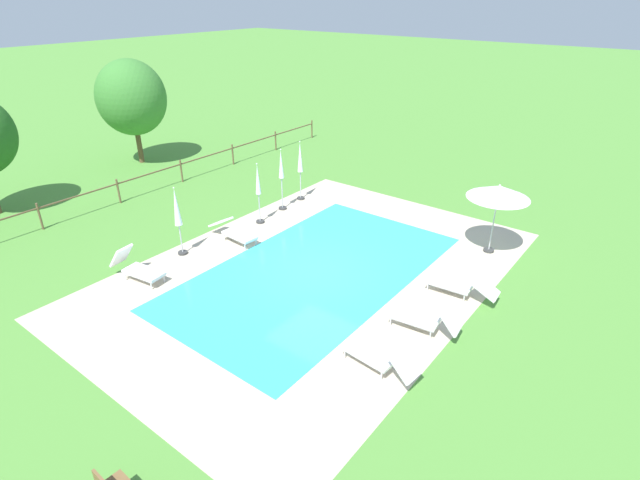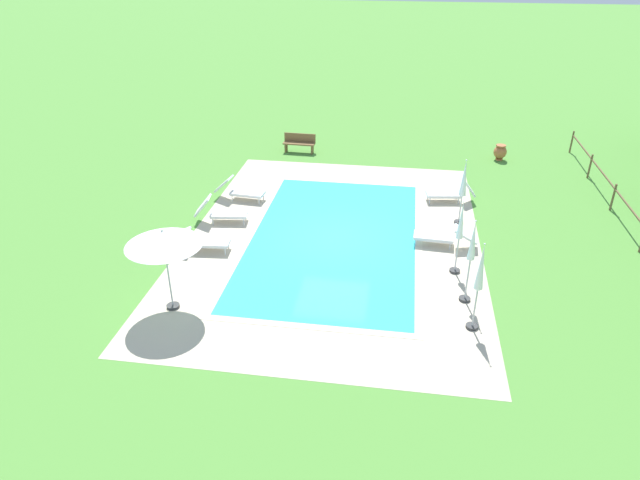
{
  "view_description": "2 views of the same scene",
  "coord_description": "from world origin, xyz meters",
  "px_view_note": "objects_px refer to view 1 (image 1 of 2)",
  "views": [
    {
      "loc": [
        -10.66,
        -8.41,
        8.02
      ],
      "look_at": [
        0.9,
        0.5,
        0.6
      ],
      "focal_mm": 27.73,
      "sensor_mm": 36.0,
      "label": 1
    },
    {
      "loc": [
        16.9,
        2.09,
        9.1
      ],
      "look_at": [
        1.44,
        -0.25,
        0.68
      ],
      "focal_mm": 31.82,
      "sensor_mm": 36.0,
      "label": 2
    }
  ],
  "objects_px": {
    "patio_umbrella_closed_row_west": "(281,171)",
    "patio_umbrella_closed_row_centre": "(258,187)",
    "sun_lounger_north_end": "(379,356)",
    "sun_lounger_north_near_steps": "(459,285)",
    "sun_lounger_north_far": "(234,231)",
    "patio_umbrella_open_foreground": "(499,192)",
    "tree_west_mid": "(131,98)",
    "patio_umbrella_closed_row_mid_east": "(300,162)",
    "sun_lounger_south_near_corner": "(137,268)",
    "patio_umbrella_closed_row_mid_west": "(177,212)",
    "sun_lounger_north_mid": "(424,318)"
  },
  "relations": [
    {
      "from": "sun_lounger_north_far",
      "to": "patio_umbrella_closed_row_west",
      "type": "bearing_deg",
      "value": 9.2
    },
    {
      "from": "patio_umbrella_closed_row_mid_west",
      "to": "patio_umbrella_closed_row_centre",
      "type": "bearing_deg",
      "value": -5.5
    },
    {
      "from": "sun_lounger_south_near_corner",
      "to": "tree_west_mid",
      "type": "relative_size",
      "value": 0.37
    },
    {
      "from": "sun_lounger_north_near_steps",
      "to": "patio_umbrella_closed_row_mid_west",
      "type": "xyz_separation_m",
      "value": [
        -3.3,
        8.46,
        1.2
      ]
    },
    {
      "from": "patio_umbrella_closed_row_mid_west",
      "to": "patio_umbrella_closed_row_centre",
      "type": "relative_size",
      "value": 1.01
    },
    {
      "from": "patio_umbrella_open_foreground",
      "to": "patio_umbrella_closed_row_west",
      "type": "height_order",
      "value": "patio_umbrella_closed_row_west"
    },
    {
      "from": "patio_umbrella_closed_row_mid_east",
      "to": "patio_umbrella_closed_row_west",
      "type": "bearing_deg",
      "value": -175.73
    },
    {
      "from": "patio_umbrella_open_foreground",
      "to": "tree_west_mid",
      "type": "distance_m",
      "value": 18.0
    },
    {
      "from": "patio_umbrella_open_foreground",
      "to": "tree_west_mid",
      "type": "xyz_separation_m",
      "value": [
        -1.42,
        17.91,
        1.11
      ]
    },
    {
      "from": "patio_umbrella_closed_row_centre",
      "to": "tree_west_mid",
      "type": "xyz_separation_m",
      "value": [
        1.67,
        10.07,
        1.81
      ]
    },
    {
      "from": "sun_lounger_north_end",
      "to": "sun_lounger_north_mid",
      "type": "bearing_deg",
      "value": -4.11
    },
    {
      "from": "sun_lounger_north_near_steps",
      "to": "sun_lounger_north_end",
      "type": "xyz_separation_m",
      "value": [
        -4.13,
        0.19,
        0.03
      ]
    },
    {
      "from": "sun_lounger_north_end",
      "to": "patio_umbrella_open_foreground",
      "type": "distance_m",
      "value": 7.58
    },
    {
      "from": "sun_lounger_north_end",
      "to": "sun_lounger_north_near_steps",
      "type": "bearing_deg",
      "value": -2.61
    },
    {
      "from": "patio_umbrella_closed_row_centre",
      "to": "tree_west_mid",
      "type": "relative_size",
      "value": 0.47
    },
    {
      "from": "sun_lounger_north_near_steps",
      "to": "patio_umbrella_open_foreground",
      "type": "xyz_separation_m",
      "value": [
        3.23,
        0.3,
        1.81
      ]
    },
    {
      "from": "sun_lounger_north_near_steps",
      "to": "patio_umbrella_closed_row_mid_east",
      "type": "relative_size",
      "value": 0.83
    },
    {
      "from": "patio_umbrella_open_foreground",
      "to": "tree_west_mid",
      "type": "bearing_deg",
      "value": 94.54
    },
    {
      "from": "sun_lounger_north_near_steps",
      "to": "patio_umbrella_closed_row_centre",
      "type": "relative_size",
      "value": 0.88
    },
    {
      "from": "sun_lounger_north_near_steps",
      "to": "sun_lounger_north_far",
      "type": "xyz_separation_m",
      "value": [
        -1.52,
        7.81,
        -0.0
      ]
    },
    {
      "from": "patio_umbrella_open_foreground",
      "to": "patio_umbrella_closed_row_west",
      "type": "relative_size",
      "value": 0.96
    },
    {
      "from": "patio_umbrella_open_foreground",
      "to": "patio_umbrella_closed_row_mid_west",
      "type": "relative_size",
      "value": 1.01
    },
    {
      "from": "patio_umbrella_closed_row_west",
      "to": "patio_umbrella_closed_row_centre",
      "type": "distance_m",
      "value": 1.53
    },
    {
      "from": "patio_umbrella_open_foreground",
      "to": "sun_lounger_north_near_steps",
      "type": "bearing_deg",
      "value": -174.72
    },
    {
      "from": "sun_lounger_north_far",
      "to": "patio_umbrella_closed_row_mid_east",
      "type": "bearing_deg",
      "value": 7.79
    },
    {
      "from": "patio_umbrella_open_foreground",
      "to": "tree_west_mid",
      "type": "height_order",
      "value": "tree_west_mid"
    },
    {
      "from": "sun_lounger_north_far",
      "to": "sun_lounger_south_near_corner",
      "type": "distance_m",
      "value": 3.68
    },
    {
      "from": "sun_lounger_north_far",
      "to": "sun_lounger_north_near_steps",
      "type": "bearing_deg",
      "value": -79.01
    },
    {
      "from": "sun_lounger_north_far",
      "to": "tree_west_mid",
      "type": "height_order",
      "value": "tree_west_mid"
    },
    {
      "from": "sun_lounger_north_end",
      "to": "patio_umbrella_closed_row_west",
      "type": "height_order",
      "value": "patio_umbrella_closed_row_west"
    },
    {
      "from": "sun_lounger_north_far",
      "to": "sun_lounger_north_end",
      "type": "bearing_deg",
      "value": -108.95
    },
    {
      "from": "patio_umbrella_open_foreground",
      "to": "patio_umbrella_closed_row_west",
      "type": "bearing_deg",
      "value": 101.09
    },
    {
      "from": "sun_lounger_south_near_corner",
      "to": "patio_umbrella_closed_row_mid_west",
      "type": "distance_m",
      "value": 2.21
    },
    {
      "from": "patio_umbrella_closed_row_mid_east",
      "to": "sun_lounger_north_near_steps",
      "type": "bearing_deg",
      "value": -109.22
    },
    {
      "from": "sun_lounger_north_mid",
      "to": "patio_umbrella_open_foreground",
      "type": "xyz_separation_m",
      "value": [
        5.36,
        0.25,
        1.78
      ]
    },
    {
      "from": "sun_lounger_south_near_corner",
      "to": "tree_west_mid",
      "type": "height_order",
      "value": "tree_west_mid"
    },
    {
      "from": "sun_lounger_north_mid",
      "to": "sun_lounger_north_end",
      "type": "bearing_deg",
      "value": 175.89
    },
    {
      "from": "patio_umbrella_closed_row_west",
      "to": "patio_umbrella_closed_row_mid_west",
      "type": "bearing_deg",
      "value": 178.37
    },
    {
      "from": "tree_west_mid",
      "to": "patio_umbrella_open_foreground",
      "type": "bearing_deg",
      "value": -85.46
    },
    {
      "from": "sun_lounger_north_mid",
      "to": "sun_lounger_north_far",
      "type": "bearing_deg",
      "value": 85.44
    },
    {
      "from": "tree_west_mid",
      "to": "sun_lounger_north_near_steps",
      "type": "bearing_deg",
      "value": -95.67
    },
    {
      "from": "sun_lounger_north_far",
      "to": "patio_umbrella_closed_row_mid_west",
      "type": "height_order",
      "value": "patio_umbrella_closed_row_mid_west"
    },
    {
      "from": "sun_lounger_north_mid",
      "to": "tree_west_mid",
      "type": "bearing_deg",
      "value": 77.75
    },
    {
      "from": "sun_lounger_north_end",
      "to": "patio_umbrella_closed_row_mid_east",
      "type": "distance_m",
      "value": 10.92
    },
    {
      "from": "sun_lounger_north_mid",
      "to": "sun_lounger_north_end",
      "type": "relative_size",
      "value": 0.96
    },
    {
      "from": "patio_umbrella_closed_row_west",
      "to": "sun_lounger_north_far",
      "type": "bearing_deg",
      "value": -170.8
    },
    {
      "from": "sun_lounger_north_mid",
      "to": "tree_west_mid",
      "type": "xyz_separation_m",
      "value": [
        3.94,
        18.16,
        2.89
      ]
    },
    {
      "from": "patio_umbrella_closed_row_centre",
      "to": "sun_lounger_north_near_steps",
      "type": "bearing_deg",
      "value": -90.98
    },
    {
      "from": "patio_umbrella_closed_row_mid_west",
      "to": "patio_umbrella_closed_row_mid_east",
      "type": "distance_m",
      "value": 6.23
    },
    {
      "from": "patio_umbrella_closed_row_mid_west",
      "to": "patio_umbrella_closed_row_centre",
      "type": "distance_m",
      "value": 3.45
    }
  ]
}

